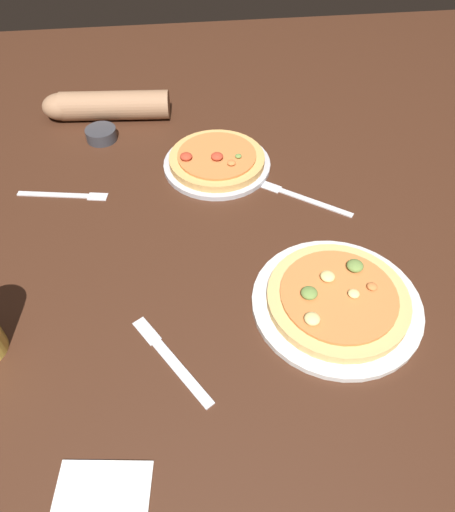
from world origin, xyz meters
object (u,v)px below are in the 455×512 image
at_px(fork_spare, 65,195).
at_px(diner_arm, 102,106).
at_px(pizza_plate_near, 337,300).
at_px(napkin_folded, 99,512).
at_px(ramekin_sauce, 101,134).
at_px(knife_right, 171,359).
at_px(pizza_plate_far, 217,161).
at_px(fork_left, 304,198).

xyz_separation_m(fork_spare, diner_arm, (0.07, 0.32, 0.04)).
xyz_separation_m(pizza_plate_near, napkin_folded, (-0.42, -0.30, -0.01)).
bearing_deg(ramekin_sauce, pizza_plate_near, -52.25).
distance_m(pizza_plate_near, diner_arm, 0.84).
bearing_deg(knife_right, ramekin_sauce, 102.87).
relative_size(pizza_plate_near, ramekin_sauce, 3.96).
xyz_separation_m(pizza_plate_near, pizza_plate_far, (-0.18, 0.45, 0.00)).
xyz_separation_m(napkin_folded, fork_spare, (-0.12, 0.68, -0.00)).
distance_m(pizza_plate_far, ramekin_sauce, 0.33).
distance_m(pizza_plate_near, fork_left, 0.30).
relative_size(pizza_plate_far, fork_spare, 1.25).
bearing_deg(fork_spare, fork_left, -7.97).
distance_m(pizza_plate_far, diner_arm, 0.38).
height_order(ramekin_sauce, knife_right, ramekin_sauce).
bearing_deg(pizza_plate_near, ramekin_sauce, 127.75).
distance_m(knife_right, diner_arm, 0.80).
height_order(pizza_plate_near, knife_right, pizza_plate_near).
height_order(ramekin_sauce, diner_arm, diner_arm).
bearing_deg(napkin_folded, ramekin_sauce, 93.09).
bearing_deg(pizza_plate_far, pizza_plate_near, -68.48).
relative_size(knife_right, fork_spare, 0.91).
bearing_deg(fork_left, napkin_folded, -125.04).
bearing_deg(fork_left, knife_right, -129.86).
height_order(fork_left, fork_spare, same).
bearing_deg(diner_arm, fork_spare, -102.66).
height_order(pizza_plate_far, fork_spare, pizza_plate_far).
height_order(pizza_plate_far, fork_left, pizza_plate_far).
distance_m(napkin_folded, fork_left, 0.74).
height_order(pizza_plate_near, ramekin_sauce, pizza_plate_near).
xyz_separation_m(fork_left, diner_arm, (-0.47, 0.40, 0.04)).
xyz_separation_m(pizza_plate_near, ramekin_sauce, (-0.46, 0.60, -0.00)).
bearing_deg(napkin_folded, knife_right, 64.64).
distance_m(ramekin_sauce, diner_arm, 0.10).
relative_size(napkin_folded, knife_right, 0.72).
bearing_deg(pizza_plate_near, knife_right, -165.67).
distance_m(fork_left, fork_spare, 0.55).
bearing_deg(diner_arm, ramekin_sauce, -90.16).
height_order(pizza_plate_far, napkin_folded, pizza_plate_far).
bearing_deg(fork_spare, pizza_plate_near, -35.22).
xyz_separation_m(napkin_folded, fork_left, (0.43, 0.61, -0.00)).
xyz_separation_m(pizza_plate_near, knife_right, (-0.31, -0.08, -0.01)).
height_order(pizza_plate_near, fork_left, pizza_plate_near).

